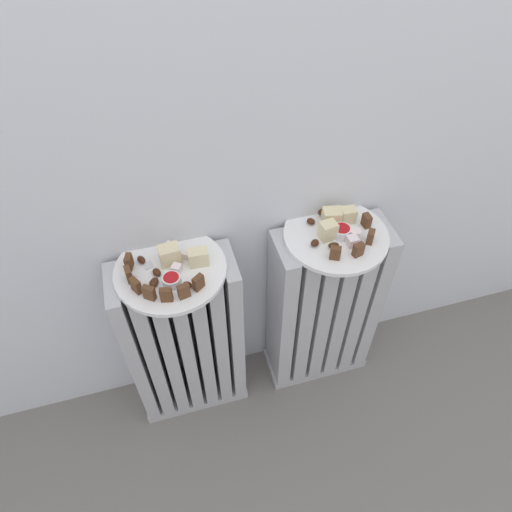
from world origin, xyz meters
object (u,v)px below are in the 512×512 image
(jam_bowl_left, at_px, (172,280))
(radiator_right, at_px, (323,309))
(plate_left, at_px, (170,270))
(radiator_left, at_px, (185,342))
(fork, at_px, (153,275))
(plate_right, at_px, (336,236))
(jam_bowl_right, at_px, (342,231))

(jam_bowl_left, bearing_deg, radiator_right, 6.35)
(plate_left, bearing_deg, radiator_left, 0.00)
(radiator_right, relative_size, fork, 5.76)
(plate_left, height_order, fork, fork)
(plate_right, relative_size, fork, 2.52)
(plate_right, height_order, jam_bowl_left, jam_bowl_left)
(jam_bowl_right, bearing_deg, plate_left, 178.98)
(radiator_right, relative_size, plate_left, 2.29)
(plate_left, height_order, plate_right, same)
(plate_left, bearing_deg, plate_right, 0.00)
(plate_left, bearing_deg, fork, -165.36)
(radiator_right, relative_size, jam_bowl_left, 14.14)
(radiator_right, height_order, plate_right, plate_right)
(jam_bowl_right, bearing_deg, plate_right, 141.08)
(plate_right, bearing_deg, jam_bowl_left, -173.65)
(radiator_left, relative_size, plate_right, 2.29)
(jam_bowl_left, xyz_separation_m, fork, (-0.04, 0.04, -0.01))
(plate_right, height_order, jam_bowl_right, jam_bowl_right)
(radiator_right, distance_m, jam_bowl_right, 0.34)
(radiator_left, height_order, jam_bowl_right, jam_bowl_right)
(radiator_left, relative_size, radiator_right, 1.00)
(radiator_left, height_order, plate_left, plate_left)
(radiator_right, height_order, plate_left, plate_left)
(fork, bearing_deg, plate_right, 1.31)
(jam_bowl_right, bearing_deg, jam_bowl_left, -174.80)
(jam_bowl_right, xyz_separation_m, fork, (-0.47, -0.00, -0.01))
(radiator_left, height_order, radiator_right, same)
(radiator_right, distance_m, plate_left, 0.53)
(radiator_right, xyz_separation_m, jam_bowl_left, (-0.43, -0.05, 0.34))
(radiator_left, distance_m, plate_right, 0.53)
(radiator_left, relative_size, jam_bowl_left, 14.14)
(radiator_right, relative_size, plate_right, 2.29)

